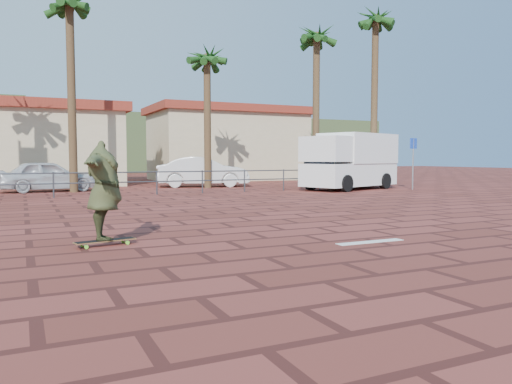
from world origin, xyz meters
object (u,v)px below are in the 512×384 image
campervan (350,160)px  car_white (202,172)px  car_silver (49,176)px  longboard (105,241)px  skateboarder (104,191)px

campervan → car_white: size_ratio=1.17×
car_silver → longboard: bearing=177.0°
campervan → longboard: bearing=-159.5°
car_white → skateboarder: bearing=170.5°
campervan → car_white: 7.73m
skateboarder → campervan: bearing=-34.3°
longboard → car_silver: bearing=79.9°
longboard → skateboarder: bearing=79.2°
longboard → skateboarder: 0.89m
longboard → campervan: bearing=29.0°
car_silver → car_white: 7.56m
skateboarder → car_white: skateboarder is taller
longboard → campervan: (13.21, 11.04, 1.34)m
longboard → campervan: size_ratio=0.19×
campervan → car_silver: 14.16m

